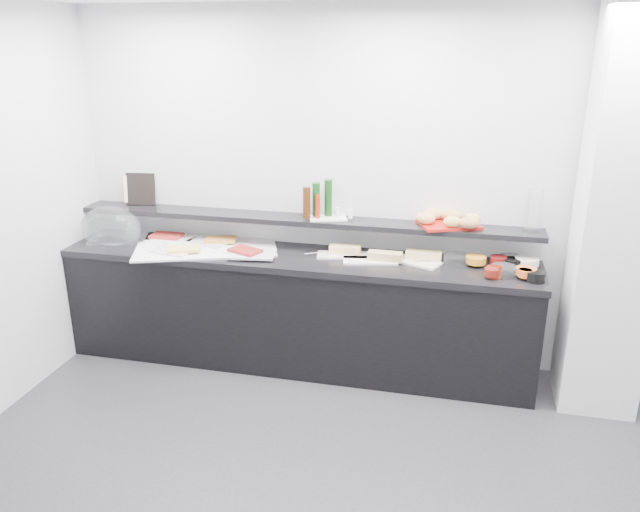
% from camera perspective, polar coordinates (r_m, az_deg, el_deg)
% --- Properties ---
extents(back_wall, '(5.00, 0.02, 2.70)m').
position_cam_1_polar(back_wall, '(4.74, 6.85, 5.73)').
color(back_wall, silver).
rests_on(back_wall, ground).
extents(column, '(0.50, 0.50, 2.70)m').
position_cam_1_polar(column, '(4.49, 25.68, 3.16)').
color(column, silver).
rests_on(column, ground).
extents(buffet_cabinet, '(3.60, 0.60, 0.85)m').
position_cam_1_polar(buffet_cabinet, '(4.89, -2.20, -5.20)').
color(buffet_cabinet, black).
rests_on(buffet_cabinet, ground).
extents(counter_top, '(3.62, 0.62, 0.05)m').
position_cam_1_polar(counter_top, '(4.72, -2.27, -0.22)').
color(counter_top, black).
rests_on(counter_top, buffet_cabinet).
extents(wall_shelf, '(3.60, 0.25, 0.04)m').
position_cam_1_polar(wall_shelf, '(4.80, -1.76, 3.33)').
color(wall_shelf, black).
rests_on(wall_shelf, back_wall).
extents(cloche_base, '(0.51, 0.41, 0.04)m').
position_cam_1_polar(cloche_base, '(5.27, -17.92, 1.46)').
color(cloche_base, silver).
rests_on(cloche_base, counter_top).
extents(cloche_dome, '(0.51, 0.34, 0.34)m').
position_cam_1_polar(cloche_dome, '(5.24, -18.58, 2.48)').
color(cloche_dome, white).
rests_on(cloche_dome, cloche_base).
extents(linen_runner, '(1.19, 0.85, 0.01)m').
position_cam_1_polar(linen_runner, '(4.92, -10.37, 0.69)').
color(linen_runner, white).
rests_on(linen_runner, counter_top).
extents(platter_meat_a, '(0.33, 0.22, 0.01)m').
position_cam_1_polar(platter_meat_a, '(5.17, -13.15, 1.60)').
color(platter_meat_a, white).
rests_on(platter_meat_a, linen_runner).
extents(food_meat_a, '(0.25, 0.16, 0.02)m').
position_cam_1_polar(food_meat_a, '(5.19, -13.85, 1.82)').
color(food_meat_a, maroon).
rests_on(food_meat_a, platter_meat_a).
extents(platter_salmon, '(0.38, 0.31, 0.01)m').
position_cam_1_polar(platter_salmon, '(5.04, -10.08, 1.32)').
color(platter_salmon, silver).
rests_on(platter_salmon, linen_runner).
extents(food_salmon, '(0.27, 0.21, 0.02)m').
position_cam_1_polar(food_salmon, '(5.01, -9.08, 1.50)').
color(food_salmon, orange).
rests_on(food_salmon, platter_salmon).
extents(platter_cheese, '(0.33, 0.25, 0.01)m').
position_cam_1_polar(platter_cheese, '(4.88, -13.31, 0.49)').
color(platter_cheese, silver).
rests_on(platter_cheese, linen_runner).
extents(food_cheese, '(0.28, 0.23, 0.02)m').
position_cam_1_polar(food_cheese, '(4.84, -12.37, 0.64)').
color(food_cheese, '#EAC55B').
rests_on(food_cheese, platter_cheese).
extents(platter_meat_b, '(0.37, 0.27, 0.01)m').
position_cam_1_polar(platter_meat_b, '(4.69, -6.22, 0.15)').
color(platter_meat_b, silver).
rests_on(platter_meat_b, linen_runner).
extents(food_meat_b, '(0.28, 0.23, 0.02)m').
position_cam_1_polar(food_meat_b, '(4.72, -6.86, 0.50)').
color(food_meat_b, maroon).
rests_on(food_meat_b, platter_meat_b).
extents(sandwich_plate_left, '(0.41, 0.23, 0.01)m').
position_cam_1_polar(sandwich_plate_left, '(4.69, 2.13, 0.06)').
color(sandwich_plate_left, silver).
rests_on(sandwich_plate_left, counter_top).
extents(sandwich_food_left, '(0.24, 0.11, 0.06)m').
position_cam_1_polar(sandwich_food_left, '(4.70, 2.31, 0.60)').
color(sandwich_food_left, '#E6C479').
rests_on(sandwich_food_left, sandwich_plate_left).
extents(tongs_left, '(0.14, 0.08, 0.01)m').
position_cam_1_polar(tongs_left, '(4.70, -0.54, 0.27)').
color(tongs_left, '#B3B6BA').
rests_on(tongs_left, sandwich_plate_left).
extents(sandwich_plate_mid, '(0.42, 0.25, 0.01)m').
position_cam_1_polar(sandwich_plate_mid, '(4.59, 4.62, -0.41)').
color(sandwich_plate_mid, white).
rests_on(sandwich_plate_mid, counter_top).
extents(sandwich_food_mid, '(0.25, 0.10, 0.06)m').
position_cam_1_polar(sandwich_food_mid, '(4.58, 5.96, -0.01)').
color(sandwich_food_mid, tan).
rests_on(sandwich_food_mid, sandwich_plate_mid).
extents(tongs_mid, '(0.16, 0.01, 0.01)m').
position_cam_1_polar(tongs_mid, '(4.53, 3.60, -0.53)').
color(tongs_mid, silver).
rests_on(tongs_mid, sandwich_plate_mid).
extents(sandwich_plate_right, '(0.44, 0.31, 0.01)m').
position_cam_1_polar(sandwich_plate_right, '(4.62, 8.53, -0.47)').
color(sandwich_plate_right, silver).
rests_on(sandwich_plate_right, counter_top).
extents(sandwich_food_right, '(0.26, 0.11, 0.06)m').
position_cam_1_polar(sandwich_food_right, '(4.64, 9.47, 0.09)').
color(sandwich_food_right, '#D5BA70').
rests_on(sandwich_food_right, sandwich_plate_right).
extents(tongs_right, '(0.16, 0.04, 0.01)m').
position_cam_1_polar(tongs_right, '(4.59, 9.43, -0.47)').
color(tongs_right, '#ADB0B4').
rests_on(tongs_right, sandwich_plate_right).
extents(bowl_glass_fruit, '(0.19, 0.19, 0.07)m').
position_cam_1_polar(bowl_glass_fruit, '(4.62, 12.35, -0.33)').
color(bowl_glass_fruit, white).
rests_on(bowl_glass_fruit, counter_top).
extents(fill_glass_fruit, '(0.17, 0.17, 0.05)m').
position_cam_1_polar(fill_glass_fruit, '(4.62, 14.07, -0.33)').
color(fill_glass_fruit, orange).
rests_on(fill_glass_fruit, bowl_glass_fruit).
extents(bowl_black_jam, '(0.14, 0.14, 0.07)m').
position_cam_1_polar(bowl_black_jam, '(4.64, 17.18, -0.66)').
color(bowl_black_jam, black).
rests_on(bowl_black_jam, counter_top).
extents(fill_black_jam, '(0.15, 0.15, 0.05)m').
position_cam_1_polar(fill_black_jam, '(4.65, 15.99, -0.35)').
color(fill_black_jam, '#5E0D0F').
rests_on(fill_black_jam, bowl_black_jam).
extents(bowl_glass_cream, '(0.21, 0.21, 0.07)m').
position_cam_1_polar(bowl_glass_cream, '(4.69, 17.09, -0.46)').
color(bowl_glass_cream, silver).
rests_on(bowl_glass_cream, counter_top).
extents(fill_glass_cream, '(0.21, 0.21, 0.05)m').
position_cam_1_polar(fill_glass_cream, '(4.69, 18.40, -0.46)').
color(fill_glass_cream, white).
rests_on(fill_glass_cream, bowl_glass_cream).
extents(bowl_red_jam, '(0.13, 0.13, 0.07)m').
position_cam_1_polar(bowl_red_jam, '(4.44, 15.62, -1.42)').
color(bowl_red_jam, maroon).
rests_on(bowl_red_jam, counter_top).
extents(fill_red_jam, '(0.12, 0.12, 0.05)m').
position_cam_1_polar(fill_red_jam, '(4.40, 15.39, -1.43)').
color(fill_red_jam, '#5F160D').
rests_on(fill_red_jam, bowl_red_jam).
extents(bowl_glass_salmon, '(0.23, 0.23, 0.07)m').
position_cam_1_polar(bowl_glass_salmon, '(4.48, 16.42, -1.31)').
color(bowl_glass_salmon, white).
rests_on(bowl_glass_salmon, counter_top).
extents(fill_glass_salmon, '(0.18, 0.18, 0.05)m').
position_cam_1_polar(fill_glass_salmon, '(4.48, 18.33, -1.35)').
color(fill_glass_salmon, '#CE5F32').
rests_on(fill_glass_salmon, bowl_glass_salmon).
extents(bowl_black_fruit, '(0.15, 0.15, 0.07)m').
position_cam_1_polar(bowl_black_fruit, '(4.45, 19.09, -1.75)').
color(bowl_black_fruit, black).
rests_on(bowl_black_fruit, counter_top).
extents(fill_black_fruit, '(0.12, 0.12, 0.05)m').
position_cam_1_polar(fill_black_fruit, '(4.44, 18.24, -1.51)').
color(fill_black_fruit, orange).
rests_on(fill_black_fruit, bowl_black_fruit).
extents(framed_print, '(0.25, 0.11, 0.26)m').
position_cam_1_polar(framed_print, '(5.36, -16.10, 5.91)').
color(framed_print, black).
rests_on(framed_print, wall_shelf).
extents(print_art, '(0.19, 0.12, 0.22)m').
position_cam_1_polar(print_art, '(5.38, -16.52, 5.93)').
color(print_art, beige).
rests_on(print_art, framed_print).
extents(condiment_tray, '(0.32, 0.25, 0.01)m').
position_cam_1_polar(condiment_tray, '(4.76, 0.73, 3.51)').
color(condiment_tray, white).
rests_on(condiment_tray, wall_shelf).
extents(bottle_green_a, '(0.06, 0.06, 0.26)m').
position_cam_1_polar(bottle_green_a, '(4.75, -0.36, 5.18)').
color(bottle_green_a, '#113E11').
rests_on(bottle_green_a, condiment_tray).
extents(bottle_brown, '(0.06, 0.06, 0.24)m').
position_cam_1_polar(bottle_brown, '(4.70, -1.23, 4.90)').
color(bottle_brown, '#391C0A').
rests_on(bottle_brown, condiment_tray).
extents(bottle_green_b, '(0.08, 0.08, 0.28)m').
position_cam_1_polar(bottle_green_b, '(4.77, 0.76, 5.35)').
color(bottle_green_b, '#0F3A10').
rests_on(bottle_green_b, condiment_tray).
extents(bottle_hot, '(0.04, 0.04, 0.18)m').
position_cam_1_polar(bottle_hot, '(4.71, -0.20, 4.53)').
color(bottle_hot, '#A11F0B').
rests_on(bottle_hot, condiment_tray).
extents(shaker_salt, '(0.04, 0.04, 0.07)m').
position_cam_1_polar(shaker_salt, '(4.76, 1.60, 4.02)').
color(shaker_salt, silver).
rests_on(shaker_salt, condiment_tray).
extents(shaker_pepper, '(0.03, 0.03, 0.07)m').
position_cam_1_polar(shaker_pepper, '(4.72, 2.81, 3.86)').
color(shaker_pepper, white).
rests_on(shaker_pepper, condiment_tray).
extents(bread_tray, '(0.49, 0.43, 0.02)m').
position_cam_1_polar(bread_tray, '(4.67, 11.67, 2.85)').
color(bread_tray, '#A51711').
rests_on(bread_tray, wall_shelf).
extents(bread_roll_nw, '(0.14, 0.10, 0.08)m').
position_cam_1_polar(bread_roll_nw, '(4.74, 10.32, 3.81)').
color(bread_roll_nw, tan).
rests_on(bread_roll_nw, bread_tray).
extents(bread_roll_n, '(0.17, 0.13, 0.08)m').
position_cam_1_polar(bread_roll_n, '(4.74, 11.72, 3.72)').
color(bread_roll_n, '#BC8147').
rests_on(bread_roll_n, bread_tray).
extents(bread_roll_ne, '(0.13, 0.09, 0.08)m').
position_cam_1_polar(bread_roll_ne, '(4.72, 12.23, 3.61)').
color(bread_roll_ne, tan).
rests_on(bread_roll_ne, bread_tray).
extents(bread_roll_sw, '(0.14, 0.10, 0.08)m').
position_cam_1_polar(bread_roll_sw, '(4.60, 9.67, 3.36)').
color(bread_roll_sw, tan).
rests_on(bread_roll_sw, bread_tray).
extents(bread_roll_s, '(0.14, 0.10, 0.08)m').
position_cam_1_polar(bread_roll_s, '(4.56, 12.01, 3.08)').
color(bread_roll_s, gold).
rests_on(bread_roll_s, bread_tray).
extents(bread_roll_se, '(0.16, 0.10, 0.08)m').
position_cam_1_polar(bread_roll_se, '(4.56, 13.47, 2.96)').
color(bread_roll_se, '#B07143').
rests_on(bread_roll_se, bread_tray).
extents(bread_roll_midw, '(0.15, 0.10, 0.08)m').
position_cam_1_polar(bread_roll_midw, '(4.63, 9.63, 3.48)').
color(bread_roll_midw, tan).
rests_on(bread_roll_midw, bread_tray).
extents(bread_roll_mide, '(0.13, 0.11, 0.08)m').
position_cam_1_polar(bread_roll_mide, '(4.67, 13.78, 3.34)').
color(bread_roll_mide, gold).
rests_on(bread_roll_mide, bread_tray).
extents(carafe, '(0.14, 0.14, 0.30)m').
position_cam_1_polar(carafe, '(4.66, 18.97, 3.92)').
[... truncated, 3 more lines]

